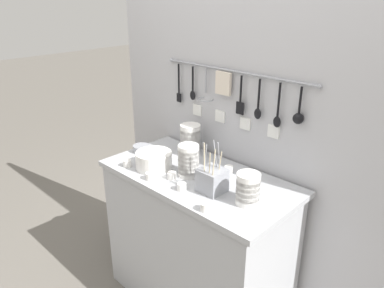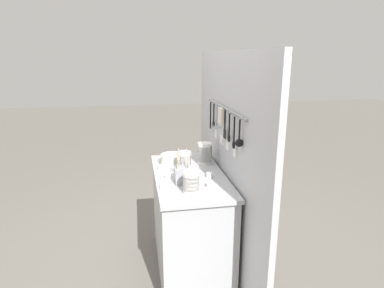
{
  "view_description": "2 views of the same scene",
  "coord_description": "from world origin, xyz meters",
  "px_view_note": "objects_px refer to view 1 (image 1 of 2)",
  "views": [
    {
      "loc": [
        1.27,
        -1.36,
        1.85
      ],
      "look_at": [
        -0.06,
        0.02,
        1.06
      ],
      "focal_mm": 35.0,
      "sensor_mm": 36.0,
      "label": 1
    },
    {
      "loc": [
        2.44,
        -0.41,
        1.83
      ],
      "look_at": [
        -0.06,
        0.03,
        1.13
      ],
      "focal_mm": 30.0,
      "sensor_mm": 36.0,
      "label": 2
    }
  ],
  "objects_px": {
    "steel_mixing_bowl": "(141,149)",
    "cup_by_caddy": "(205,207)",
    "cutlery_caddy": "(212,180)",
    "cup_front_left": "(150,176)",
    "cup_front_right": "(251,183)",
    "cup_edge_far": "(229,169)",
    "bowl_stack_wide_centre": "(190,140)",
    "bowl_stack_back_corner": "(189,161)",
    "plate_stack": "(154,160)",
    "cup_edge_near": "(182,187)",
    "cup_mid_row": "(172,176)",
    "bowl_stack_tall_left": "(248,189)",
    "cup_back_left": "(127,163)"
  },
  "relations": [
    {
      "from": "steel_mixing_bowl",
      "to": "cup_by_caddy",
      "type": "distance_m",
      "value": 0.79
    },
    {
      "from": "cutlery_caddy",
      "to": "cup_front_left",
      "type": "bearing_deg",
      "value": -156.52
    },
    {
      "from": "cup_front_left",
      "to": "cup_front_right",
      "type": "bearing_deg",
      "value": 36.23
    },
    {
      "from": "cutlery_caddy",
      "to": "cup_by_caddy",
      "type": "relative_size",
      "value": 5.51
    },
    {
      "from": "cup_edge_near",
      "to": "cup_front_right",
      "type": "distance_m",
      "value": 0.37
    },
    {
      "from": "steel_mixing_bowl",
      "to": "cup_edge_far",
      "type": "xyz_separation_m",
      "value": [
        0.59,
        0.16,
        -0.0
      ]
    },
    {
      "from": "steel_mixing_bowl",
      "to": "cup_edge_near",
      "type": "distance_m",
      "value": 0.56
    },
    {
      "from": "cup_edge_far",
      "to": "cup_mid_row",
      "type": "bearing_deg",
      "value": -122.15
    },
    {
      "from": "bowl_stack_back_corner",
      "to": "cup_front_right",
      "type": "xyz_separation_m",
      "value": [
        0.32,
        0.14,
        -0.07
      ]
    },
    {
      "from": "bowl_stack_wide_centre",
      "to": "plate_stack",
      "type": "xyz_separation_m",
      "value": [
        -0.01,
        -0.29,
        -0.05
      ]
    },
    {
      "from": "cup_mid_row",
      "to": "cutlery_caddy",
      "type": "bearing_deg",
      "value": 12.34
    },
    {
      "from": "plate_stack",
      "to": "cup_back_left",
      "type": "height_order",
      "value": "plate_stack"
    },
    {
      "from": "cutlery_caddy",
      "to": "cup_front_right",
      "type": "height_order",
      "value": "cutlery_caddy"
    },
    {
      "from": "steel_mixing_bowl",
      "to": "cup_front_left",
      "type": "height_order",
      "value": "steel_mixing_bowl"
    },
    {
      "from": "cup_back_left",
      "to": "cup_edge_far",
      "type": "bearing_deg",
      "value": 36.3
    },
    {
      "from": "cup_by_caddy",
      "to": "cup_mid_row",
      "type": "height_order",
      "value": "same"
    },
    {
      "from": "bowl_stack_wide_centre",
      "to": "cup_front_left",
      "type": "bearing_deg",
      "value": -78.22
    },
    {
      "from": "cup_front_right",
      "to": "bowl_stack_back_corner",
      "type": "bearing_deg",
      "value": -156.53
    },
    {
      "from": "bowl_stack_back_corner",
      "to": "plate_stack",
      "type": "distance_m",
      "value": 0.23
    },
    {
      "from": "cup_by_caddy",
      "to": "cup_front_left",
      "type": "xyz_separation_m",
      "value": [
        -0.42,
        0.02,
        0.0
      ]
    },
    {
      "from": "bowl_stack_back_corner",
      "to": "cutlery_caddy",
      "type": "bearing_deg",
      "value": -11.1
    },
    {
      "from": "bowl_stack_tall_left",
      "to": "cutlery_caddy",
      "type": "distance_m",
      "value": 0.21
    },
    {
      "from": "steel_mixing_bowl",
      "to": "cutlery_caddy",
      "type": "relative_size",
      "value": 0.39
    },
    {
      "from": "plate_stack",
      "to": "cup_by_caddy",
      "type": "relative_size",
      "value": 4.31
    },
    {
      "from": "cup_mid_row",
      "to": "steel_mixing_bowl",
      "type": "bearing_deg",
      "value": 163.88
    },
    {
      "from": "cutlery_caddy",
      "to": "steel_mixing_bowl",
      "type": "bearing_deg",
      "value": 174.27
    },
    {
      "from": "steel_mixing_bowl",
      "to": "cup_edge_far",
      "type": "bearing_deg",
      "value": 15.07
    },
    {
      "from": "bowl_stack_tall_left",
      "to": "plate_stack",
      "type": "xyz_separation_m",
      "value": [
        -0.62,
        -0.06,
        -0.03
      ]
    },
    {
      "from": "bowl_stack_wide_centre",
      "to": "bowl_stack_back_corner",
      "type": "xyz_separation_m",
      "value": [
        0.2,
        -0.22,
        -0.01
      ]
    },
    {
      "from": "cup_by_caddy",
      "to": "cup_front_left",
      "type": "relative_size",
      "value": 1.0
    },
    {
      "from": "bowl_stack_wide_centre",
      "to": "cup_front_right",
      "type": "distance_m",
      "value": 0.53
    },
    {
      "from": "cup_back_left",
      "to": "cup_by_caddy",
      "type": "distance_m",
      "value": 0.65
    },
    {
      "from": "cup_by_caddy",
      "to": "cup_edge_near",
      "type": "distance_m",
      "value": 0.22
    },
    {
      "from": "bowl_stack_tall_left",
      "to": "bowl_stack_back_corner",
      "type": "bearing_deg",
      "value": 178.12
    },
    {
      "from": "cup_edge_near",
      "to": "cutlery_caddy",
      "type": "bearing_deg",
      "value": 41.11
    },
    {
      "from": "bowl_stack_tall_left",
      "to": "cup_by_caddy",
      "type": "relative_size",
      "value": 3.3
    },
    {
      "from": "plate_stack",
      "to": "cup_front_right",
      "type": "height_order",
      "value": "plate_stack"
    },
    {
      "from": "cup_edge_far",
      "to": "cup_front_right",
      "type": "relative_size",
      "value": 1.0
    },
    {
      "from": "cup_edge_far",
      "to": "cup_mid_row",
      "type": "distance_m",
      "value": 0.33
    },
    {
      "from": "bowl_stack_back_corner",
      "to": "plate_stack",
      "type": "relative_size",
      "value": 0.87
    },
    {
      "from": "bowl_stack_back_corner",
      "to": "cup_mid_row",
      "type": "relative_size",
      "value": 3.74
    },
    {
      "from": "bowl_stack_back_corner",
      "to": "cup_mid_row",
      "type": "distance_m",
      "value": 0.12
    },
    {
      "from": "plate_stack",
      "to": "cup_mid_row",
      "type": "bearing_deg",
      "value": -7.32
    },
    {
      "from": "cup_mid_row",
      "to": "cup_by_caddy",
      "type": "bearing_deg",
      "value": -17.34
    },
    {
      "from": "plate_stack",
      "to": "cup_mid_row",
      "type": "relative_size",
      "value": 4.31
    },
    {
      "from": "cup_edge_near",
      "to": "cup_front_right",
      "type": "height_order",
      "value": "same"
    },
    {
      "from": "steel_mixing_bowl",
      "to": "cup_back_left",
      "type": "bearing_deg",
      "value": -60.47
    },
    {
      "from": "cup_front_left",
      "to": "bowl_stack_tall_left",
      "type": "bearing_deg",
      "value": 17.7
    },
    {
      "from": "cup_edge_far",
      "to": "cup_by_caddy",
      "type": "xyz_separation_m",
      "value": [
        0.17,
        -0.38,
        0.0
      ]
    },
    {
      "from": "cup_back_left",
      "to": "cup_mid_row",
      "type": "distance_m",
      "value": 0.31
    }
  ]
}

